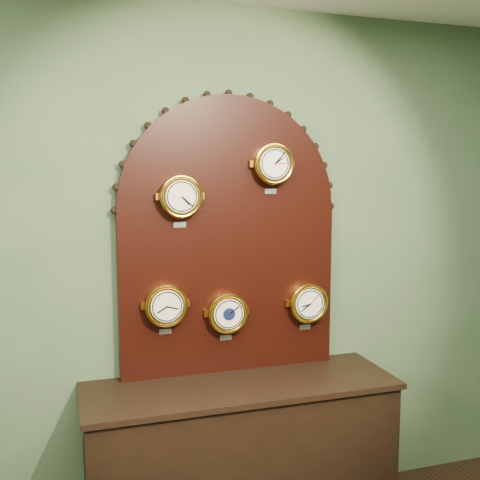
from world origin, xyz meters
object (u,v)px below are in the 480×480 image
object	(u,v)px
display_board	(229,227)
tide_clock	(308,303)
shop_counter	(241,461)
barometer	(227,313)
roman_clock	(181,197)
hygrometer	(166,305)
arabic_clock	(273,164)

from	to	relation	value
display_board	tide_clock	world-z (taller)	display_board
shop_counter	barometer	size ratio (longest dim) A/B	5.88
shop_counter	display_board	distance (m)	1.25
shop_counter	tide_clock	distance (m)	0.92
roman_clock	hygrometer	xyz separation A→B (m)	(-0.08, -0.00, -0.56)
shop_counter	display_board	world-z (taller)	display_board
display_board	hygrometer	size ratio (longest dim) A/B	5.52
tide_clock	display_board	bearing A→B (deg)	171.42
roman_clock	tide_clock	distance (m)	0.94
arabic_clock	tide_clock	xyz separation A→B (m)	(0.22, -0.00, -0.77)
shop_counter	hygrometer	distance (m)	0.92
roman_clock	hygrometer	world-z (taller)	roman_clock
display_board	tide_clock	bearing A→B (deg)	-8.58
hygrometer	barometer	size ratio (longest dim) A/B	1.02
shop_counter	roman_clock	distance (m)	1.43
roman_clock	display_board	bearing A→B (deg)	13.49
shop_counter	roman_clock	size ratio (longest dim) A/B	5.83
hygrometer	tide_clock	world-z (taller)	hygrometer
display_board	arabic_clock	size ratio (longest dim) A/B	5.58
shop_counter	arabic_clock	size ratio (longest dim) A/B	5.84
shop_counter	arabic_clock	world-z (taller)	arabic_clock
barometer	shop_counter	bearing A→B (deg)	-79.02
roman_clock	barometer	size ratio (longest dim) A/B	1.01
shop_counter	roman_clock	xyz separation A→B (m)	(-0.28, 0.15, 1.40)
roman_clock	barometer	xyz separation A→B (m)	(0.25, -0.00, -0.63)
roman_clock	tide_clock	bearing A→B (deg)	-0.00
arabic_clock	barometer	world-z (taller)	arabic_clock
hygrometer	barometer	distance (m)	0.34
roman_clock	arabic_clock	xyz separation A→B (m)	(0.50, 0.00, 0.17)
arabic_clock	tide_clock	size ratio (longest dim) A/B	0.99
shop_counter	barometer	xyz separation A→B (m)	(-0.03, 0.15, 0.77)
barometer	tide_clock	bearing A→B (deg)	0.00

